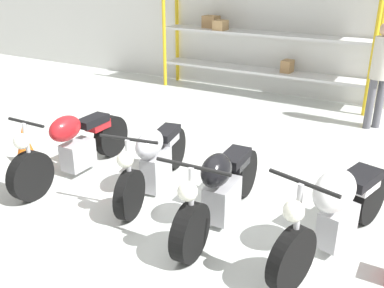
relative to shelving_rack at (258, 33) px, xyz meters
The scene contains 9 objects.
ground_plane 5.24m from the shelving_rack, 78.18° to the right, with size 30.00×30.00×0.00m, color silver.
back_wall 1.20m from the shelving_rack, 19.06° to the left, with size 30.00×0.08×3.60m.
shelving_rack is the anchor object (origin of this frame).
motorcycle_red 4.93m from the shelving_rack, 97.23° to the right, with size 0.55×2.08×0.97m.
motorcycle_silver 4.74m from the shelving_rack, 83.32° to the right, with size 0.69×1.92×0.94m.
motorcycle_black 5.22m from the shelving_rack, 72.18° to the right, with size 0.74×1.98×0.97m.
motorcycle_white 5.60m from the shelving_rack, 60.19° to the right, with size 0.84×2.04×1.03m.
person_browsing 2.71m from the shelving_rack, 19.81° to the right, with size 0.45×0.45×1.78m.
traffic_cone 5.21m from the shelving_rack, 106.75° to the right, with size 0.32×0.32×0.55m.
Camera 1 is at (2.26, -3.54, 2.60)m, focal length 40.00 mm.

